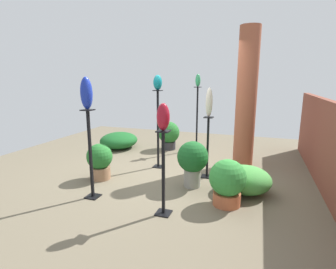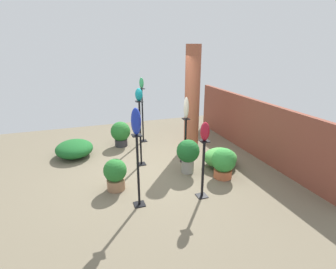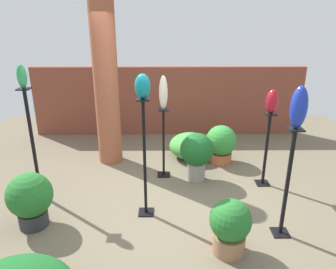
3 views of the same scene
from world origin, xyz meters
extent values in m
plane|color=#6B604C|center=(0.00, 0.00, 0.00)|extent=(8.00, 8.00, 0.00)
cube|color=brown|center=(0.00, 2.75, 0.72)|extent=(5.60, 0.12, 1.44)
cylinder|color=#9E5138|center=(-1.03, 1.42, 1.39)|extent=(0.40, 0.40, 2.78)
cube|color=black|center=(-0.09, 0.85, 0.01)|extent=(0.20, 0.20, 0.01)
cube|color=black|center=(-0.09, 0.85, 0.56)|extent=(0.04, 0.04, 1.12)
cube|color=black|center=(-0.09, 0.85, 1.11)|extent=(0.16, 0.16, 0.02)
cube|color=black|center=(-0.32, -0.21, 0.01)|extent=(0.20, 0.20, 0.01)
cube|color=black|center=(-0.32, -0.21, 0.78)|extent=(0.04, 0.04, 1.56)
cube|color=black|center=(-0.32, -0.21, 1.56)|extent=(0.16, 0.16, 0.02)
cube|color=black|center=(-1.87, 0.23, 0.01)|extent=(0.20, 0.20, 0.01)
cube|color=black|center=(-1.87, 0.23, 0.79)|extent=(0.04, 0.04, 1.59)
cube|color=black|center=(-1.87, 0.23, 1.58)|extent=(0.16, 0.16, 0.02)
cube|color=black|center=(1.44, 0.56, 0.01)|extent=(0.20, 0.20, 0.01)
cube|color=black|center=(1.44, 0.56, 0.57)|extent=(0.04, 0.04, 1.14)
cube|color=black|center=(1.44, 0.56, 1.13)|extent=(0.16, 0.16, 0.02)
cube|color=black|center=(1.33, -0.64, 0.01)|extent=(0.20, 0.20, 0.01)
cube|color=black|center=(1.33, -0.64, 0.68)|extent=(0.04, 0.04, 1.35)
cube|color=black|center=(1.33, -0.64, 1.34)|extent=(0.16, 0.16, 0.02)
ellipsoid|color=beige|center=(-0.09, 0.85, 1.38)|extent=(0.13, 0.12, 0.51)
ellipsoid|color=#0F727A|center=(-0.32, -0.21, 1.71)|extent=(0.18, 0.17, 0.29)
ellipsoid|color=#2D9356|center=(-1.87, 0.23, 1.74)|extent=(0.12, 0.12, 0.30)
ellipsoid|color=maroon|center=(1.44, 0.56, 1.32)|extent=(0.17, 0.17, 0.35)
ellipsoid|color=#192D9E|center=(1.33, -0.64, 1.58)|extent=(0.18, 0.17, 0.46)
cylinder|color=gray|center=(0.42, 0.70, 0.15)|extent=(0.28, 0.28, 0.30)
sphere|color=#195923|center=(0.42, 0.70, 0.52)|extent=(0.52, 0.52, 0.52)
cylinder|color=#B25B38|center=(0.90, 1.33, 0.09)|extent=(0.39, 0.39, 0.19)
sphere|color=#338C38|center=(0.90, 1.33, 0.41)|extent=(0.53, 0.53, 0.53)
cylinder|color=#2D2D33|center=(-1.71, -0.46, 0.10)|extent=(0.35, 0.35, 0.20)
sphere|color=#236B28|center=(-1.71, -0.46, 0.44)|extent=(0.55, 0.55, 0.55)
cylinder|color=#936B4C|center=(0.64, -0.96, 0.11)|extent=(0.36, 0.36, 0.22)
sphere|color=#236B28|center=(0.64, -0.96, 0.42)|extent=(0.46, 0.46, 0.46)
ellipsoid|color=#479942|center=(0.39, 1.56, 0.22)|extent=(0.75, 0.79, 0.43)
camera|label=1|loc=(4.48, 1.68, 1.78)|focal=28.00mm
camera|label=2|loc=(5.37, -1.50, 2.77)|focal=28.00mm
camera|label=3|loc=(-0.06, -3.90, 2.54)|focal=35.00mm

